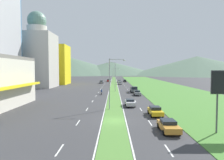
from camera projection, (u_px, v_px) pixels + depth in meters
name	position (u px, v px, depth m)	size (l,w,h in m)	color
ground_plane	(114.00, 121.00, 28.89)	(600.00, 600.00, 0.00)	#38383A
grass_median	(114.00, 86.00, 88.80)	(3.20, 240.00, 0.06)	#518438
grass_verge_right	(160.00, 86.00, 88.61)	(24.00, 240.00, 0.06)	#477F33
lane_dash_left_1	(60.00, 150.00, 18.45)	(0.16, 2.80, 0.01)	silver
lane_dash_left_2	(78.00, 123.00, 27.93)	(0.16, 2.80, 0.01)	silver
lane_dash_left_3	(87.00, 109.00, 37.42)	(0.16, 2.80, 0.01)	silver
lane_dash_left_4	(93.00, 101.00, 46.90)	(0.16, 2.80, 0.01)	silver
lane_dash_left_5	(96.00, 96.00, 56.39)	(0.16, 2.80, 0.01)	silver
lane_dash_left_6	(99.00, 92.00, 65.88)	(0.16, 2.80, 0.01)	silver
lane_dash_left_7	(101.00, 89.00, 75.36)	(0.16, 2.80, 0.01)	silver
lane_dash_left_8	(102.00, 87.00, 84.85)	(0.16, 2.80, 0.01)	silver
lane_dash_left_9	(103.00, 85.00, 94.33)	(0.16, 2.80, 0.01)	silver
lane_dash_left_10	(104.00, 84.00, 103.82)	(0.16, 2.80, 0.01)	silver
lane_dash_left_11	(105.00, 83.00, 113.30)	(0.16, 2.80, 0.01)	silver
lane_dash_right_1	(169.00, 150.00, 18.35)	(0.16, 2.80, 0.01)	silver
lane_dash_right_2	(150.00, 123.00, 27.84)	(0.16, 2.80, 0.01)	silver
lane_dash_right_3	(141.00, 109.00, 37.32)	(0.16, 2.80, 0.01)	silver
lane_dash_right_4	(135.00, 101.00, 46.81)	(0.16, 2.80, 0.01)	silver
lane_dash_right_5	(132.00, 96.00, 56.29)	(0.16, 2.80, 0.01)	silver
lane_dash_right_6	(129.00, 92.00, 65.78)	(0.16, 2.80, 0.01)	silver
lane_dash_right_7	(127.00, 89.00, 75.26)	(0.16, 2.80, 0.01)	silver
lane_dash_right_8	(126.00, 87.00, 84.75)	(0.16, 2.80, 0.01)	silver
lane_dash_right_9	(125.00, 85.00, 94.24)	(0.16, 2.80, 0.01)	silver
lane_dash_right_10	(124.00, 84.00, 103.72)	(0.16, 2.80, 0.01)	silver
lane_dash_right_11	(123.00, 83.00, 113.21)	(0.16, 2.80, 0.01)	silver
edge_line_median_left	(110.00, 86.00, 88.82)	(0.16, 240.00, 0.01)	silver
edge_line_median_right	(118.00, 86.00, 88.79)	(0.16, 240.00, 0.01)	silver
domed_building	(38.00, 56.00, 83.72)	(14.09, 14.09, 32.05)	#B7B2A8
midrise_colored	(55.00, 65.00, 102.31)	(13.67, 13.67, 20.02)	yellow
hill_far_left	(67.00, 65.00, 313.55)	(197.71, 197.71, 28.44)	#516B56
hill_far_center	(111.00, 68.00, 312.04)	(157.00, 157.00, 20.07)	#516B56
hill_far_right	(197.00, 66.00, 279.44)	(198.61, 198.61, 26.67)	#516B56
street_lamp_near	(111.00, 80.00, 36.91)	(3.11, 0.36, 9.60)	#99999E
street_lamp_mid	(114.00, 75.00, 67.81)	(3.47, 0.28, 10.10)	#99999E
street_lamp_far	(114.00, 75.00, 98.76)	(3.40, 0.31, 8.18)	#99999E
car_0	(101.00, 82.00, 108.69)	(1.90, 4.33, 1.59)	slate
car_1	(137.00, 93.00, 57.66)	(1.86, 4.01, 1.48)	slate
car_2	(168.00, 126.00, 23.92)	(2.04, 4.46, 1.41)	#C6842D
car_3	(108.00, 80.00, 123.16)	(1.90, 4.35, 1.59)	maroon
car_4	(155.00, 111.00, 32.41)	(2.01, 4.42, 1.46)	yellow
car_5	(130.00, 102.00, 40.68)	(1.96, 4.39, 1.44)	#B2B2B7
car_6	(125.00, 81.00, 119.46)	(1.90, 4.03, 1.50)	black
car_7	(119.00, 81.00, 116.48)	(1.86, 4.77, 1.49)	silver
car_8	(120.00, 83.00, 101.57)	(1.88, 4.74, 1.38)	#B2B2B7
pickup_truck_0	(134.00, 89.00, 65.48)	(2.18, 5.40, 2.00)	#515459
motorcycle_rider	(102.00, 92.00, 59.34)	(0.36, 2.00, 1.80)	black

